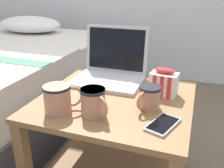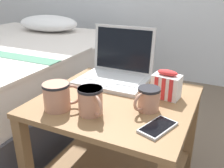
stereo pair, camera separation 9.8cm
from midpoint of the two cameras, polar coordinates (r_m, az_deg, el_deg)
name	(u,v)px [view 2 (the right image)]	position (r m, az deg, el deg)	size (l,w,h in m)	color
bedside_table	(116,132)	(1.13, 3.52, -11.05)	(0.62, 0.59, 0.48)	olive
laptop	(116,70)	(1.22, 3.17, 3.12)	(0.32, 0.27, 0.25)	#B7BABC
mug_front_left	(148,98)	(0.95, 11.21, -3.20)	(0.08, 0.12, 0.09)	tan
mug_front_right	(57,95)	(0.95, -9.51, -2.55)	(0.13, 0.11, 0.10)	tan
mug_mid_center	(91,100)	(0.90, -1.78, -3.73)	(0.12, 0.10, 0.10)	tan
snack_bag	(166,85)	(1.07, 14.93, -0.31)	(0.12, 0.08, 0.12)	white
cell_phone	(158,127)	(0.86, 13.71, -9.65)	(0.11, 0.15, 0.01)	#B7BABC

